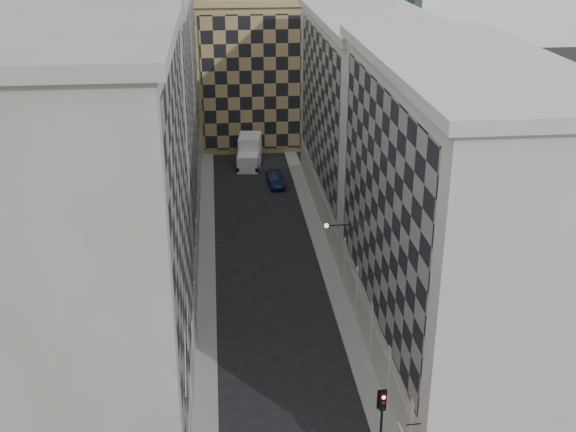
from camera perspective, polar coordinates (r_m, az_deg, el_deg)
sidewalk_west at (r=63.04m, az=-6.44°, el=-4.00°), size 1.50×100.00×0.15m
sidewalk_east at (r=63.68m, az=3.06°, el=-3.59°), size 1.50×100.00×0.15m
bldg_left_a at (r=41.40m, az=-15.04°, el=-1.75°), size 10.80×22.80×23.70m
bldg_left_b at (r=62.04m, az=-12.13°, el=6.38°), size 10.80×22.80×22.70m
bldg_left_c at (r=83.38m, az=-10.66°, el=10.40°), size 10.80×22.80×21.70m
bldg_right_a at (r=47.41m, az=12.81°, el=-0.26°), size 10.80×26.80×20.70m
bldg_right_b at (r=72.22m, az=6.26°, el=7.90°), size 10.80×28.80×19.70m
tan_block at (r=96.17m, az=-2.23°, el=11.60°), size 16.80×14.80×18.80m
flagpoles_left at (r=38.29m, az=-8.04°, el=-9.84°), size 0.10×6.33×2.33m
bracket_lamp at (r=55.58m, az=3.23°, el=-0.76°), size 1.98×0.36×0.36m
traffic_light at (r=41.39m, az=7.44°, el=-14.98°), size 0.55×0.47×4.37m
box_truck at (r=87.39m, az=-3.06°, el=5.00°), size 3.40×6.57×3.45m
dark_car at (r=80.81m, az=-1.02°, el=2.93°), size 1.98×4.65×1.49m
shop_sign at (r=39.32m, az=8.90°, el=-16.42°), size 1.14×0.69×0.76m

